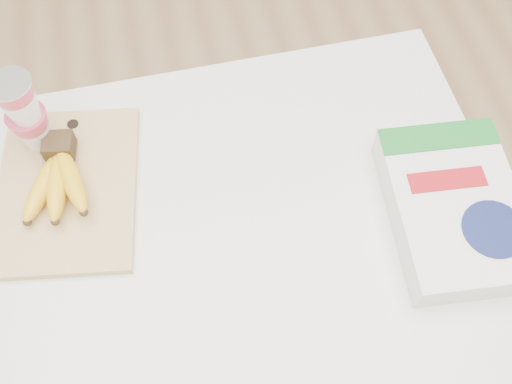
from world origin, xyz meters
TOP-DOWN VIEW (x-y plane):
  - table at (0.00, 0.00)m, footprint 1.09×0.73m
  - cutting_board at (-0.16, 0.15)m, footprint 0.27×0.34m
  - bananas at (-0.17, 0.15)m, footprint 0.12×0.17m
  - yogurt_stack at (-0.19, 0.24)m, footprint 0.07×0.07m
  - cereal_box at (0.44, -0.04)m, footprint 0.22×0.30m

SIDE VIEW (x-z plane):
  - table at x=0.00m, z-range 0.00..0.82m
  - cutting_board at x=-0.16m, z-range 0.82..0.83m
  - cereal_box at x=0.44m, z-range 0.82..0.88m
  - bananas at x=-0.17m, z-range 0.83..0.88m
  - yogurt_stack at x=-0.19m, z-range 0.84..1.00m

